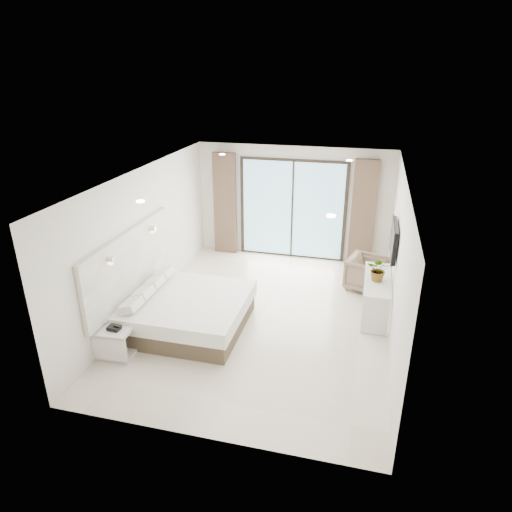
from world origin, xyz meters
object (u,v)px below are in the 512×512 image
(bed, at_px, (186,311))
(armchair, at_px, (367,272))
(console_desk, at_px, (377,289))
(nightstand, at_px, (116,342))

(bed, height_order, armchair, armchair)
(bed, distance_m, console_desk, 3.54)
(nightstand, distance_m, console_desk, 4.71)
(bed, xyz_separation_m, armchair, (3.11, 2.35, 0.08))
(console_desk, relative_size, armchair, 1.97)
(bed, height_order, nightstand, bed)
(nightstand, height_order, armchair, armchair)
(nightstand, relative_size, armchair, 0.75)
(nightstand, distance_m, armchair, 5.20)
(bed, relative_size, nightstand, 3.62)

